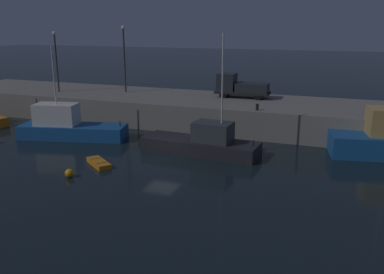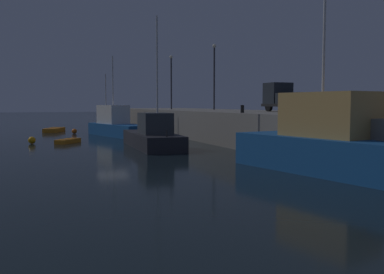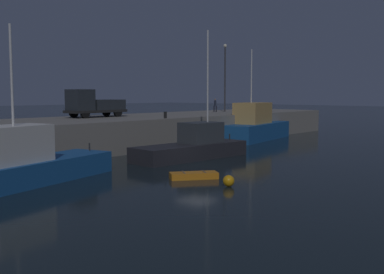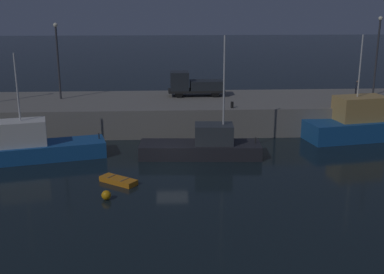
{
  "view_description": "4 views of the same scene",
  "coord_description": "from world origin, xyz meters",
  "px_view_note": "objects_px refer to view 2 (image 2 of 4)",
  "views": [
    {
      "loc": [
        13.59,
        -28.82,
        10.5
      ],
      "look_at": [
        1.14,
        4.02,
        0.94
      ],
      "focal_mm": 38.4,
      "sensor_mm": 36.0,
      "label": 1
    },
    {
      "loc": [
        35.42,
        -6.91,
        3.44
      ],
      "look_at": [
        2.89,
        5.93,
        0.77
      ],
      "focal_mm": 40.4,
      "sensor_mm": 36.0,
      "label": 2
    },
    {
      "loc": [
        -24.43,
        -21.42,
        5.04
      ],
      "look_at": [
        5.25,
        5.11,
        1.33
      ],
      "focal_mm": 44.03,
      "sensor_mm": 36.0,
      "label": 3
    },
    {
      "loc": [
        -0.37,
        -35.6,
        12.4
      ],
      "look_at": [
        1.77,
        3.91,
        1.35
      ],
      "focal_mm": 45.04,
      "sensor_mm": 36.0,
      "label": 4
    }
  ],
  "objects_px": {
    "fishing_trawler_red": "(153,136)",
    "fishing_boat_orange": "(117,125)",
    "fishing_boat_white": "(106,122)",
    "dinghy_orange_near": "(68,141)",
    "mooring_buoy_near": "(74,131)",
    "fishing_boat_blue": "(335,145)",
    "mooring_buoy_mid": "(32,140)",
    "lamp_post_east": "(214,71)",
    "bollard_west": "(242,109)",
    "utility_truck": "(287,98)",
    "lamp_post_west": "(171,77)",
    "rowboat_white_mid": "(54,130)"
  },
  "relations": [
    {
      "from": "fishing_trawler_red",
      "to": "utility_truck",
      "type": "bearing_deg",
      "value": 90.68
    },
    {
      "from": "dinghy_orange_near",
      "to": "lamp_post_east",
      "type": "distance_m",
      "value": 20.36
    },
    {
      "from": "fishing_boat_blue",
      "to": "lamp_post_west",
      "type": "bearing_deg",
      "value": 173.78
    },
    {
      "from": "fishing_boat_blue",
      "to": "rowboat_white_mid",
      "type": "xyz_separation_m",
      "value": [
        -38.49,
        -10.79,
        -1.17
      ]
    },
    {
      "from": "fishing_boat_blue",
      "to": "mooring_buoy_near",
      "type": "relative_size",
      "value": 20.25
    },
    {
      "from": "lamp_post_east",
      "to": "bollard_west",
      "type": "bearing_deg",
      "value": -17.54
    },
    {
      "from": "lamp_post_east",
      "to": "dinghy_orange_near",
      "type": "bearing_deg",
      "value": -66.93
    },
    {
      "from": "dinghy_orange_near",
      "to": "bollard_west",
      "type": "relative_size",
      "value": 4.73
    },
    {
      "from": "dinghy_orange_near",
      "to": "mooring_buoy_near",
      "type": "xyz_separation_m",
      "value": [
        -12.29,
        1.91,
        0.1
      ]
    },
    {
      "from": "fishing_trawler_red",
      "to": "mooring_buoy_mid",
      "type": "bearing_deg",
      "value": -128.57
    },
    {
      "from": "fishing_boat_white",
      "to": "lamp_post_east",
      "type": "distance_m",
      "value": 17.73
    },
    {
      "from": "fishing_boat_white",
      "to": "mooring_buoy_mid",
      "type": "xyz_separation_m",
      "value": [
        19.8,
        -10.07,
        -0.63
      ]
    },
    {
      "from": "lamp_post_east",
      "to": "utility_truck",
      "type": "distance_m",
      "value": 14.27
    },
    {
      "from": "bollard_west",
      "to": "rowboat_white_mid",
      "type": "bearing_deg",
      "value": -155.14
    },
    {
      "from": "dinghy_orange_near",
      "to": "rowboat_white_mid",
      "type": "distance_m",
      "value": 16.51
    },
    {
      "from": "lamp_post_west",
      "to": "lamp_post_east",
      "type": "distance_m",
      "value": 8.11
    },
    {
      "from": "bollard_west",
      "to": "fishing_boat_orange",
      "type": "bearing_deg",
      "value": -159.92
    },
    {
      "from": "utility_truck",
      "to": "fishing_boat_orange",
      "type": "bearing_deg",
      "value": -137.5
    },
    {
      "from": "fishing_boat_white",
      "to": "dinghy_orange_near",
      "type": "xyz_separation_m",
      "value": [
        20.31,
        -7.1,
        -0.75
      ]
    },
    {
      "from": "dinghy_orange_near",
      "to": "utility_truck",
      "type": "height_order",
      "value": "utility_truck"
    },
    {
      "from": "fishing_boat_blue",
      "to": "fishing_boat_white",
      "type": "xyz_separation_m",
      "value": [
        -42.29,
        -3.65,
        -0.49
      ]
    },
    {
      "from": "utility_truck",
      "to": "mooring_buoy_near",
      "type": "bearing_deg",
      "value": -138.58
    },
    {
      "from": "mooring_buoy_mid",
      "to": "lamp_post_east",
      "type": "bearing_deg",
      "value": 108.75
    },
    {
      "from": "mooring_buoy_near",
      "to": "utility_truck",
      "type": "relative_size",
      "value": 0.1
    },
    {
      "from": "fishing_trawler_red",
      "to": "fishing_boat_orange",
      "type": "xyz_separation_m",
      "value": [
        -13.77,
        0.05,
        0.24
      ]
    },
    {
      "from": "lamp_post_west",
      "to": "utility_truck",
      "type": "relative_size",
      "value": 1.17
    },
    {
      "from": "bollard_west",
      "to": "utility_truck",
      "type": "bearing_deg",
      "value": 118.05
    },
    {
      "from": "fishing_boat_orange",
      "to": "rowboat_white_mid",
      "type": "height_order",
      "value": "fishing_boat_orange"
    },
    {
      "from": "dinghy_orange_near",
      "to": "bollard_west",
      "type": "distance_m",
      "value": 15.8
    },
    {
      "from": "mooring_buoy_near",
      "to": "mooring_buoy_mid",
      "type": "distance_m",
      "value": 12.76
    },
    {
      "from": "rowboat_white_mid",
      "to": "bollard_west",
      "type": "distance_m",
      "value": 29.06
    },
    {
      "from": "fishing_trawler_red",
      "to": "dinghy_orange_near",
      "type": "distance_m",
      "value": 8.81
    },
    {
      "from": "fishing_trawler_red",
      "to": "bollard_west",
      "type": "xyz_separation_m",
      "value": [
        3.19,
        6.25,
        2.14
      ]
    },
    {
      "from": "fishing_boat_orange",
      "to": "rowboat_white_mid",
      "type": "xyz_separation_m",
      "value": [
        -9.28,
        -5.96,
        -0.92
      ]
    },
    {
      "from": "fishing_boat_blue",
      "to": "dinghy_orange_near",
      "type": "distance_m",
      "value": 24.5
    },
    {
      "from": "fishing_boat_orange",
      "to": "dinghy_orange_near",
      "type": "relative_size",
      "value": 3.69
    },
    {
      "from": "lamp_post_east",
      "to": "bollard_west",
      "type": "distance_m",
      "value": 18.53
    },
    {
      "from": "fishing_boat_orange",
      "to": "lamp_post_west",
      "type": "bearing_deg",
      "value": 131.52
    },
    {
      "from": "lamp_post_east",
      "to": "utility_truck",
      "type": "bearing_deg",
      "value": 3.47
    },
    {
      "from": "mooring_buoy_near",
      "to": "mooring_buoy_mid",
      "type": "bearing_deg",
      "value": -22.51
    },
    {
      "from": "fishing_trawler_red",
      "to": "fishing_boat_orange",
      "type": "height_order",
      "value": "fishing_trawler_red"
    },
    {
      "from": "rowboat_white_mid",
      "to": "utility_truck",
      "type": "xyz_separation_m",
      "value": [
        22.89,
        18.44,
        3.76
      ]
    },
    {
      "from": "fishing_boat_white",
      "to": "mooring_buoy_mid",
      "type": "height_order",
      "value": "fishing_boat_white"
    },
    {
      "from": "fishing_boat_orange",
      "to": "mooring_buoy_near",
      "type": "xyz_separation_m",
      "value": [
        -5.06,
        -4.0,
        -0.88
      ]
    },
    {
      "from": "fishing_boat_white",
      "to": "lamp_post_west",
      "type": "bearing_deg",
      "value": 55.89
    },
    {
      "from": "fishing_boat_orange",
      "to": "utility_truck",
      "type": "distance_m",
      "value": 18.69
    },
    {
      "from": "mooring_buoy_mid",
      "to": "lamp_post_west",
      "type": "distance_m",
      "value": 23.92
    },
    {
      "from": "fishing_boat_blue",
      "to": "bollard_west",
      "type": "distance_m",
      "value": 12.44
    },
    {
      "from": "lamp_post_east",
      "to": "utility_truck",
      "type": "xyz_separation_m",
      "value": [
        13.86,
        0.84,
        -3.28
      ]
    },
    {
      "from": "fishing_trawler_red",
      "to": "mooring_buoy_near",
      "type": "bearing_deg",
      "value": -168.15
    }
  ]
}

